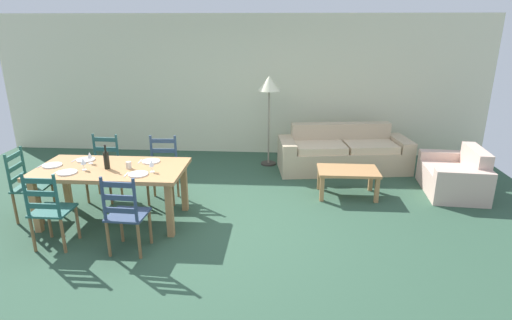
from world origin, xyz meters
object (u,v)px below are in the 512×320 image
wine_glass_far_left (90,156)px  couch (343,154)px  dining_chair_near_left (50,210)px  dining_chair_near_right (126,214)px  dining_chair_head_west (28,185)px  standing_lamp (269,89)px  dining_table (111,174)px  armchair_upholstered (457,177)px  dining_chair_far_right (163,169)px  coffee_cup_primary (129,165)px  coffee_table (348,174)px  wine_bottle (106,160)px  dining_chair_far_left (104,168)px  wine_glass_near_right (151,164)px  wine_glass_near_left (83,162)px

wine_glass_far_left → couch: size_ratio=0.07×
dining_chair_near_left → dining_chair_near_right: bearing=-3.1°
dining_chair_head_west → standing_lamp: size_ratio=0.59×
dining_table → armchair_upholstered: (4.91, 1.30, -0.41)m
dining_chair_near_right → dining_chair_head_west: bearing=154.5°
dining_chair_head_west → standing_lamp: bearing=38.6°
dining_chair_far_right → armchair_upholstered: size_ratio=0.79×
dining_chair_near_left → armchair_upholstered: bearing=20.9°
dining_chair_near_right → coffee_cup_primary: size_ratio=10.67×
coffee_table → wine_bottle: bearing=-160.9°
dining_chair_near_left → dining_chair_far_left: (0.01, 1.47, 0.00)m
wine_bottle → couch: bearing=35.2°
dining_table → armchair_upholstered: 5.10m
dining_table → dining_chair_far_left: size_ratio=1.98×
dining_table → dining_chair_near_right: (0.47, -0.79, -0.19)m
wine_glass_near_right → coffee_table: 2.92m
dining_chair_head_west → wine_glass_near_right: (1.74, -0.12, 0.38)m
coffee_table → dining_chair_far_left: bearing=-174.8°
dining_chair_head_west → coffee_cup_primary: bearing=-0.5°
wine_glass_near_left → coffee_table: (3.49, 1.18, -0.51)m
dining_chair_near_left → wine_glass_near_right: 1.25m
wine_glass_far_left → coffee_cup_primary: size_ratio=1.79×
wine_glass_far_left → couch: bearing=30.7°
coffee_table → couch: bearing=86.1°
dining_chair_near_left → coffee_cup_primary: size_ratio=10.67×
coffee_table → armchair_upholstered: armchair_upholstered is taller
wine_glass_near_left → wine_glass_far_left: size_ratio=1.00×
wine_bottle → wine_glass_near_left: bearing=-165.8°
dining_chair_far_left → dining_chair_head_west: size_ratio=1.00×
wine_glass_far_left → couch: (3.61, 2.15, -0.57)m
dining_chair_far_right → armchair_upholstered: dining_chair_far_right is taller
couch → armchair_upholstered: (1.63, -0.97, -0.04)m
wine_glass_near_right → coffee_cup_primary: wine_glass_near_right is taller
wine_glass_near_left → wine_glass_near_right: size_ratio=1.00×
couch → coffee_cup_primary: bearing=-142.8°
dining_chair_head_west → wine_glass_near_right: 1.79m
dining_chair_near_left → standing_lamp: standing_lamp is taller
wine_glass_near_left → couch: wine_glass_near_left is taller
couch → standing_lamp: 1.76m
dining_chair_head_west → wine_glass_far_left: size_ratio=5.96×
dining_chair_head_west → wine_glass_near_right: dining_chair_head_west is taller
dining_chair_head_west → wine_glass_near_right: bearing=-4.0°
dining_chair_near_right → wine_glass_near_right: size_ratio=5.96×
dining_table → coffee_cup_primary: size_ratio=21.11×
wine_bottle → wine_glass_near_left: size_ratio=1.96×
wine_bottle → standing_lamp: standing_lamp is taller
armchair_upholstered → couch: bearing=149.2°
dining_table → coffee_cup_primary: bearing=-5.9°
wine_bottle → couch: size_ratio=0.13×
dining_chair_head_west → dining_chair_near_right: bearing=-25.5°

